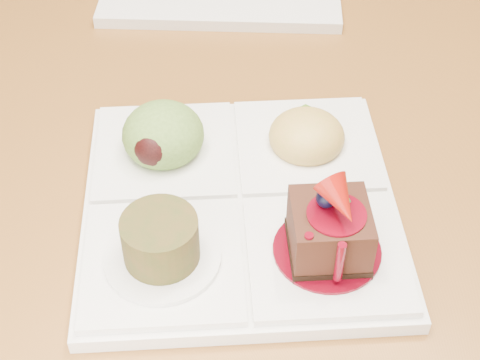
% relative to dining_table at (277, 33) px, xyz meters
% --- Properties ---
extents(ground, '(6.00, 6.00, 0.00)m').
position_rel_dining_table_xyz_m(ground, '(0.00, 0.00, -0.68)').
color(ground, '#502C16').
extents(dining_table, '(1.00, 1.80, 0.75)m').
position_rel_dining_table_xyz_m(dining_table, '(0.00, 0.00, 0.00)').
color(dining_table, brown).
rests_on(dining_table, ground).
extents(sampler_plate, '(0.30, 0.30, 0.09)m').
position_rel_dining_table_xyz_m(sampler_plate, '(0.06, -0.34, 0.09)').
color(sampler_plate, white).
rests_on(sampler_plate, dining_table).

